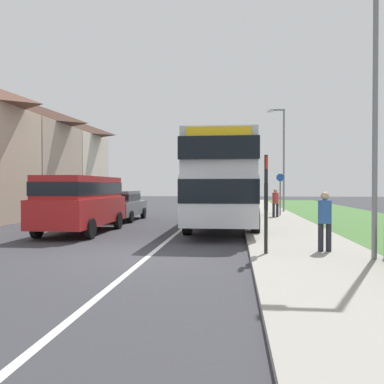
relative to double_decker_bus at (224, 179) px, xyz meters
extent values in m
plane|color=#38383D|center=(-1.72, -7.95, -2.14)|extent=(120.00, 120.00, 0.00)
cube|color=silver|center=(-1.72, 0.05, -2.14)|extent=(0.14, 60.00, 0.01)
cube|color=#9E998E|center=(2.48, -1.95, -2.08)|extent=(3.20, 68.00, 0.12)
cube|color=#BCBCC1|center=(0.00, 0.00, -0.82)|extent=(2.50, 11.20, 1.65)
cube|color=#BCBCC1|center=(0.00, 0.00, 0.78)|extent=(2.45, 10.98, 1.55)
cube|color=black|center=(0.00, 0.00, -0.49)|extent=(2.52, 11.26, 0.76)
cube|color=black|center=(0.00, 0.00, 0.86)|extent=(2.52, 11.26, 0.72)
cube|color=gold|center=(0.00, -5.55, 1.28)|extent=(2.00, 0.08, 0.44)
cylinder|color=black|center=(-1.25, 3.47, -1.64)|extent=(0.30, 1.00, 1.00)
cylinder|color=black|center=(1.25, 3.47, -1.64)|extent=(0.30, 1.00, 1.00)
cylinder|color=black|center=(-1.25, -3.08, -1.64)|extent=(0.30, 1.00, 1.00)
cylinder|color=black|center=(1.25, -3.08, -1.64)|extent=(0.30, 1.00, 1.00)
cube|color=#B21E1E|center=(-5.36, -3.03, -1.28)|extent=(1.95, 5.39, 1.00)
cube|color=#B21E1E|center=(-5.36, -3.03, -0.38)|extent=(1.72, 4.96, 0.82)
cube|color=black|center=(-5.36, -3.03, -0.42)|extent=(1.75, 5.00, 0.46)
cylinder|color=black|center=(-6.32, -1.36, -1.78)|extent=(0.20, 0.72, 0.72)
cylinder|color=black|center=(-4.41, -1.36, -1.78)|extent=(0.20, 0.72, 0.72)
cylinder|color=black|center=(-6.32, -4.70, -1.78)|extent=(0.20, 0.72, 0.72)
cylinder|color=black|center=(-4.41, -4.70, -1.78)|extent=(0.20, 0.72, 0.72)
cube|color=slate|center=(-5.45, 2.79, -1.50)|extent=(1.77, 4.50, 0.69)
cube|color=slate|center=(-5.45, 2.57, -0.87)|extent=(1.56, 2.48, 0.56)
cube|color=black|center=(-5.45, 2.57, -0.90)|extent=(1.59, 2.50, 0.32)
cylinder|color=black|center=(-6.32, 4.19, -1.84)|extent=(0.20, 0.60, 0.60)
cylinder|color=black|center=(-4.59, 4.19, -1.84)|extent=(0.20, 0.60, 0.60)
cylinder|color=black|center=(-6.32, 1.40, -1.84)|extent=(0.20, 0.60, 0.60)
cylinder|color=black|center=(-4.59, 1.40, -1.84)|extent=(0.20, 0.60, 0.60)
cylinder|color=#23232D|center=(2.73, -7.28, -1.72)|extent=(0.14, 0.14, 0.85)
cylinder|color=#23232D|center=(2.93, -7.28, -1.72)|extent=(0.14, 0.14, 0.85)
cylinder|color=#2D599E|center=(2.83, -7.28, -0.99)|extent=(0.34, 0.34, 0.60)
sphere|color=tan|center=(2.83, -7.28, -0.58)|extent=(0.22, 0.22, 0.22)
cylinder|color=#23232D|center=(2.61, 4.43, -1.72)|extent=(0.14, 0.14, 0.85)
cylinder|color=#23232D|center=(2.81, 4.43, -1.72)|extent=(0.14, 0.14, 0.85)
cylinder|color=#BF3333|center=(2.71, 4.43, -0.99)|extent=(0.34, 0.34, 0.60)
sphere|color=tan|center=(2.71, 4.43, -0.58)|extent=(0.22, 0.22, 0.22)
cylinder|color=black|center=(1.28, -7.78, -0.84)|extent=(0.09, 0.09, 2.60)
cube|color=red|center=(1.28, -7.78, 0.26)|extent=(0.04, 0.44, 0.32)
cube|color=black|center=(1.28, -7.76, -0.59)|extent=(0.06, 0.52, 0.68)
cylinder|color=slate|center=(3.09, 5.65, -1.09)|extent=(0.08, 0.08, 2.10)
cylinder|color=blue|center=(3.09, 5.65, 0.16)|extent=(0.44, 0.03, 0.44)
cylinder|color=slate|center=(3.74, -8.28, 1.35)|extent=(0.12, 0.12, 6.99)
cylinder|color=slate|center=(3.72, 9.40, 1.31)|extent=(0.12, 0.12, 6.90)
cube|color=slate|center=(3.27, 9.40, 4.71)|extent=(0.90, 0.10, 0.10)
cube|color=silver|center=(2.82, 9.40, 4.64)|extent=(0.36, 0.20, 0.14)
cube|color=tan|center=(-13.83, 6.26, 0.70)|extent=(7.55, 5.82, 5.69)
pyramid|color=#4C3328|center=(-13.83, 6.26, 4.50)|extent=(7.55, 5.82, 1.91)
cube|color=beige|center=(-13.83, 12.20, 0.70)|extent=(7.55, 5.82, 5.69)
pyramid|color=#4C3328|center=(-13.83, 12.20, 4.50)|extent=(7.55, 5.82, 1.91)
camera|label=1|loc=(0.51, -18.12, -0.32)|focal=38.12mm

